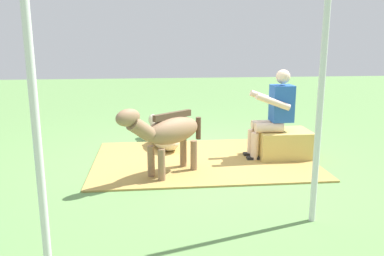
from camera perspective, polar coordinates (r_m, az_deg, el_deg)
The scene contains 8 objects.
ground_plane at distance 5.67m, azimuth 0.62°, elevation -4.79°, with size 24.00×24.00×0.00m, color #608C4C.
hay_patch at distance 5.69m, azimuth 1.62°, elevation -4.62°, with size 3.09×2.11×0.02m, color #AD8C47.
hay_bale at distance 5.92m, azimuth 13.01°, elevation -2.28°, with size 0.76×0.56×0.41m, color tan.
person_seated at distance 5.77m, azimuth 11.76°, elevation 2.40°, with size 0.66×0.41×1.29m.
pony_standing at distance 4.92m, azimuth -3.57°, elevation -0.58°, with size 1.13×0.98×0.95m.
pony_lying at distance 6.34m, azimuth -4.18°, elevation -1.14°, with size 0.60×1.36×0.42m.
tent_pole_left at distance 3.75m, azimuth 18.06°, elevation 3.45°, with size 0.06×0.06×2.30m, color silver.
tent_pole_right at distance 2.91m, azimuth -21.67°, elevation 0.60°, with size 0.06×0.06×2.30m, color silver.
Camera 1 is at (0.63, 5.37, 1.72)m, focal length 36.88 mm.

